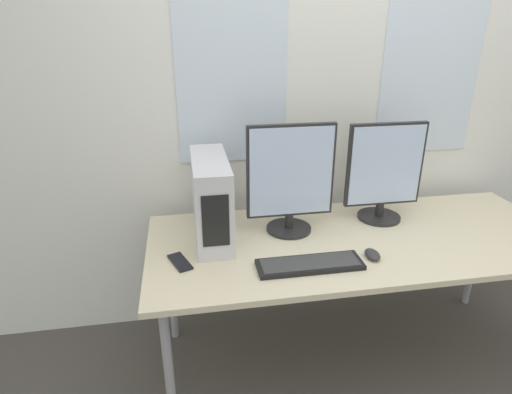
# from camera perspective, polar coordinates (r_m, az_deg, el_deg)

# --- Properties ---
(wall_back) EXTENTS (8.00, 0.07, 2.70)m
(wall_back) POSITION_cam_1_polar(r_m,az_deg,el_deg) (2.43, 10.07, 13.67)
(wall_back) COLOR silver
(wall_back) RESTS_ON ground_plane
(desk) EXTENTS (2.03, 0.83, 0.74)m
(desk) POSITION_cam_1_polar(r_m,az_deg,el_deg) (2.16, 13.67, -6.31)
(desk) COLOR beige
(desk) RESTS_ON ground_plane
(pc_tower) EXTENTS (0.16, 0.50, 0.39)m
(pc_tower) POSITION_cam_1_polar(r_m,az_deg,el_deg) (2.02, -6.01, -0.19)
(pc_tower) COLOR silver
(pc_tower) RESTS_ON desk
(monitor_main) EXTENTS (0.42, 0.22, 0.54)m
(monitor_main) POSITION_cam_1_polar(r_m,az_deg,el_deg) (2.04, 4.62, 2.40)
(monitor_main) COLOR black
(monitor_main) RESTS_ON desk
(monitor_right_near) EXTENTS (0.40, 0.22, 0.51)m
(monitor_right_near) POSITION_cam_1_polar(r_m,az_deg,el_deg) (2.26, 16.73, 3.15)
(monitor_right_near) COLOR black
(monitor_right_near) RESTS_ON desk
(keyboard) EXTENTS (0.45, 0.14, 0.02)m
(keyboard) POSITION_cam_1_polar(r_m,az_deg,el_deg) (1.85, 7.18, -8.89)
(keyboard) COLOR black
(keyboard) RESTS_ON desk
(mouse) EXTENTS (0.06, 0.10, 0.03)m
(mouse) POSITION_cam_1_polar(r_m,az_deg,el_deg) (1.97, 15.26, -7.39)
(mouse) COLOR #2D2D2D
(mouse) RESTS_ON desk
(cell_phone) EXTENTS (0.11, 0.17, 0.01)m
(cell_phone) POSITION_cam_1_polar(r_m,az_deg,el_deg) (1.90, -10.11, -8.53)
(cell_phone) COLOR black
(cell_phone) RESTS_ON desk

